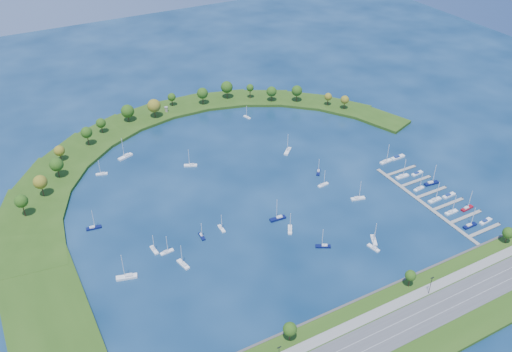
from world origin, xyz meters
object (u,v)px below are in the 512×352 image
moored_boat_6 (167,251)px  moored_boat_17 (323,246)px  docked_boat_4 (435,200)px  docked_boat_10 (386,161)px  moored_boat_9 (221,228)px  docked_boat_9 (417,173)px  moored_boat_16 (288,151)px  moored_boat_1 (102,173)px  moored_boat_10 (154,249)px  docked_boat_8 (402,176)px  docked_boat_3 (467,208)px  dock_system (434,200)px  moored_boat_14 (127,276)px  moored_boat_19 (94,227)px  docked_boat_2 (451,212)px  moored_boat_4 (183,264)px  moored_boat_13 (323,184)px  docked_boat_5 (449,195)px  docked_boat_11 (398,157)px  moored_boat_0 (191,165)px  moored_boat_2 (374,240)px  harbor_tower (166,109)px  moored_boat_15 (374,247)px  docked_boat_7 (431,183)px  docked_boat_0 (470,225)px  docked_boat_6 (419,188)px  moored_boat_18 (278,218)px  moored_boat_8 (247,117)px  moored_boat_7 (358,198)px  moored_boat_11 (318,172)px  moored_boat_12 (202,236)px  moored_boat_5 (290,229)px  moored_boat_3 (125,156)px

moored_boat_6 → moored_boat_17: bearing=-30.2°
docked_boat_4 → docked_boat_10: (2.40, 45.85, 0.00)m
moored_boat_9 → docked_boat_9: bearing=86.8°
moored_boat_16 → moored_boat_17: size_ratio=1.18×
moored_boat_1 → moored_boat_10: moored_boat_10 is taller
docked_boat_8 → docked_boat_10: size_ratio=1.00×
moored_boat_9 → docked_boat_3: (128.84, -49.88, 0.06)m
dock_system → moored_boat_14: moored_boat_14 is taller
moored_boat_19 → docked_boat_2: size_ratio=0.98×
moored_boat_4 → moored_boat_13: size_ratio=1.17×
docked_boat_5 → docked_boat_11: docked_boat_11 is taller
moored_boat_0 → moored_boat_2: (55.53, -112.18, 0.00)m
harbor_tower → docked_boat_4: 199.85m
moored_boat_15 → docked_boat_8: docked_boat_8 is taller
moored_boat_19 → docked_boat_7: docked_boat_7 is taller
docked_boat_8 → moored_boat_14: bearing=-177.0°
moored_boat_1 → docked_boat_0: docked_boat_0 is taller
moored_boat_15 → docked_boat_6: bearing=-74.6°
moored_boat_18 → docked_boat_0: size_ratio=1.09×
moored_boat_8 → docked_boat_4: (46.86, -141.80, 0.09)m
moored_boat_4 → moored_boat_19: 58.48m
moored_boat_7 → docked_boat_0: (37.64, -48.76, 0.00)m
moored_boat_15 → moored_boat_6: bearing=51.7°
moored_boat_19 → docked_boat_10: bearing=0.6°
moored_boat_8 → moored_boat_16: bearing=165.9°
moored_boat_6 → docked_boat_4: size_ratio=0.81×
moored_boat_6 → moored_boat_18: bearing=-7.9°
moored_boat_0 → moored_boat_18: bearing=132.5°
moored_boat_17 → docked_boat_0: bearing=-167.3°
moored_boat_18 → moored_boat_4: bearing=13.0°
moored_boat_1 → docked_boat_5: moored_boat_1 is taller
moored_boat_11 → moored_boat_15: moored_boat_15 is taller
moored_boat_4 → moored_boat_12: moored_boat_4 is taller
moored_boat_1 → moored_boat_16: (114.46, -31.70, 0.09)m
harbor_tower → moored_boat_18: (8.89, -146.66, -3.11)m
moored_boat_5 → moored_boat_18: size_ratio=0.82×
moored_boat_14 → docked_boat_10: size_ratio=1.14×
moored_boat_3 → docked_boat_9: (151.91, -104.71, -0.37)m
moored_boat_14 → docked_boat_8: (173.87, 3.71, -0.06)m
moored_boat_9 → moored_boat_17: (39.65, -37.85, 0.04)m
docked_boat_10 → docked_boat_11: 9.95m
moored_boat_14 → moored_boat_9: bearing=-153.0°
dock_system → moored_boat_16: 97.61m
moored_boat_10 → moored_boat_18: bearing=79.6°
moored_boat_11 → moored_boat_19: moored_boat_19 is taller
moored_boat_10 → moored_boat_6: bearing=44.9°
moored_boat_0 → docked_boat_10: bearing=179.9°
moored_boat_5 → docked_boat_3: size_ratio=0.90×
docked_boat_9 → docked_boat_10: docked_boat_10 is taller
moored_boat_10 → docked_boat_5: size_ratio=1.18×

